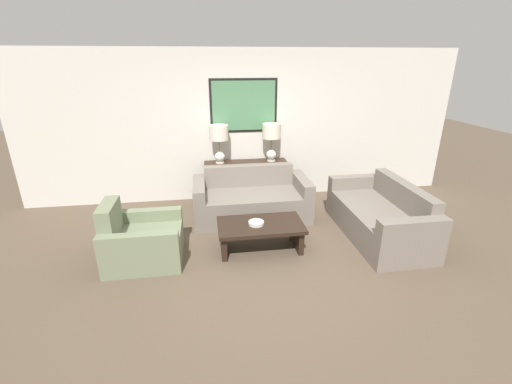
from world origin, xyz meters
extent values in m
plane|color=brown|center=(0.00, 0.00, 0.00)|extent=(20.00, 20.00, 0.00)
cube|color=beige|center=(0.00, 2.33, 1.32)|extent=(7.85, 0.10, 2.65)
cube|color=black|center=(0.00, 2.27, 1.70)|extent=(1.18, 0.01, 0.92)
cube|color=#4C7F56|center=(0.00, 2.27, 1.70)|extent=(1.10, 0.02, 0.84)
cube|color=#332319|center=(0.00, 2.06, 0.37)|extent=(1.48, 0.38, 0.74)
cylinder|color=silver|center=(-0.46, 2.06, 0.76)|extent=(0.15, 0.15, 0.02)
sphere|color=silver|center=(-0.46, 2.06, 0.86)|extent=(0.18, 0.18, 0.18)
cylinder|color=#8C7A51|center=(-0.46, 2.06, 1.05)|extent=(0.02, 0.02, 0.21)
cylinder|color=beige|center=(-0.46, 2.06, 1.29)|extent=(0.33, 0.33, 0.25)
cylinder|color=silver|center=(0.46, 2.06, 0.76)|extent=(0.15, 0.15, 0.02)
sphere|color=silver|center=(0.46, 2.06, 0.86)|extent=(0.18, 0.18, 0.18)
cylinder|color=#8C7A51|center=(0.46, 2.06, 1.05)|extent=(0.02, 0.02, 0.21)
cylinder|color=beige|center=(0.46, 2.06, 1.29)|extent=(0.33, 0.33, 0.25)
cube|color=slate|center=(0.00, 1.22, 0.22)|extent=(1.49, 0.72, 0.45)
cube|color=slate|center=(0.00, 1.67, 0.40)|extent=(1.49, 0.18, 0.80)
cube|color=slate|center=(-0.84, 1.31, 0.33)|extent=(0.18, 0.90, 0.65)
cube|color=slate|center=(0.84, 1.31, 0.33)|extent=(0.18, 0.90, 0.65)
cube|color=slate|center=(1.66, 0.43, 0.22)|extent=(0.72, 1.49, 0.45)
cube|color=slate|center=(2.11, 0.43, 0.40)|extent=(0.18, 1.49, 0.80)
cube|color=slate|center=(1.75, 1.26, 0.33)|extent=(0.90, 0.18, 0.65)
cube|color=slate|center=(1.75, -0.41, 0.33)|extent=(0.90, 0.18, 0.65)
cube|color=black|center=(-0.02, 0.29, 0.37)|extent=(1.15, 0.64, 0.05)
cube|color=black|center=(-0.53, 0.29, 0.17)|extent=(0.07, 0.51, 0.34)
cube|color=black|center=(0.49, 0.29, 0.17)|extent=(0.07, 0.51, 0.34)
cylinder|color=beige|center=(-0.08, 0.27, 0.41)|extent=(0.21, 0.21, 0.04)
cube|color=#707A5B|center=(-1.46, 0.26, 0.20)|extent=(0.76, 0.57, 0.39)
cube|color=#707A5B|center=(-1.93, 0.26, 0.41)|extent=(0.18, 0.57, 0.81)
cube|color=#707A5B|center=(-1.55, -0.10, 0.28)|extent=(0.94, 0.14, 0.55)
cube|color=#707A5B|center=(-1.55, 0.62, 0.28)|extent=(0.94, 0.14, 0.55)
camera|label=1|loc=(-0.70, -3.79, 2.46)|focal=24.00mm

